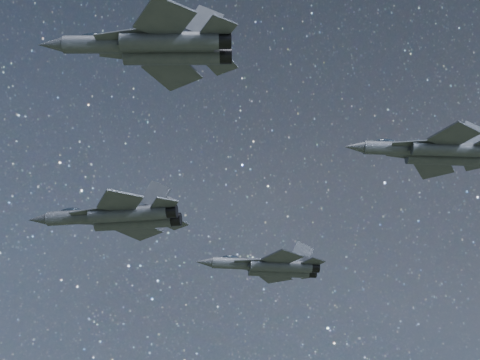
# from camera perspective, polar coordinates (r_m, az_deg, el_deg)

# --- Properties ---
(jet_lead) EXTENTS (19.13, 13.48, 4.84)m
(jet_lead) POSITION_cam_1_polar(r_m,az_deg,el_deg) (78.95, -10.34, -3.08)
(jet_lead) COLOR #333740
(jet_left) EXTENTS (17.12, 11.48, 4.33)m
(jet_left) POSITION_cam_1_polar(r_m,az_deg,el_deg) (89.48, 2.55, -7.37)
(jet_left) COLOR #333740
(jet_right) EXTENTS (17.10, 11.74, 4.29)m
(jet_right) POSITION_cam_1_polar(r_m,az_deg,el_deg) (56.95, -7.28, 11.25)
(jet_right) COLOR #333740
(jet_slot) EXTENTS (17.26, 11.69, 4.34)m
(jet_slot) POSITION_cam_1_polar(r_m,az_deg,el_deg) (76.59, 16.15, 2.37)
(jet_slot) COLOR #333740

